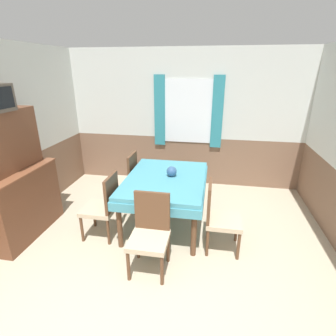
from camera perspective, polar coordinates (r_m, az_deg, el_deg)
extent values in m
cube|color=silver|center=(5.11, 3.79, 15.70)|extent=(4.88, 0.05, 1.65)
cube|color=brown|center=(5.39, 3.46, 1.80)|extent=(4.88, 0.05, 0.95)
cube|color=white|center=(5.11, 4.39, 12.12)|extent=(0.97, 0.01, 1.19)
cube|color=teal|center=(5.17, -1.83, 12.29)|extent=(0.21, 0.03, 1.33)
cube|color=teal|center=(5.06, 10.69, 11.75)|extent=(0.21, 0.03, 1.33)
cube|color=silver|center=(4.28, -32.19, 11.59)|extent=(0.05, 4.12, 1.65)
cube|color=brown|center=(4.61, -29.09, -4.38)|extent=(0.05, 4.12, 0.95)
cube|color=teal|center=(3.80, -0.55, -2.50)|extent=(1.13, 1.50, 0.06)
cube|color=teal|center=(3.84, -0.55, -3.73)|extent=(1.16, 1.53, 0.12)
cylinder|color=brown|center=(3.53, -10.52, -11.85)|extent=(0.07, 0.07, 0.70)
cylinder|color=brown|center=(3.35, 5.65, -13.59)|extent=(0.07, 0.07, 0.70)
cylinder|color=brown|center=(4.65, -4.86, -3.10)|extent=(0.07, 0.07, 0.70)
cylinder|color=brown|center=(4.52, 7.11, -3.98)|extent=(0.07, 0.07, 0.70)
cylinder|color=brown|center=(3.78, 14.68, -12.67)|extent=(0.04, 0.04, 0.38)
cylinder|color=brown|center=(3.47, 15.08, -16.11)|extent=(0.04, 0.04, 0.38)
cylinder|color=brown|center=(3.76, 8.78, -12.36)|extent=(0.04, 0.04, 0.38)
cylinder|color=brown|center=(3.45, 8.55, -15.80)|extent=(0.04, 0.04, 0.38)
cube|color=tan|center=(3.49, 12.05, -11.19)|extent=(0.44, 0.44, 0.06)
cube|color=brown|center=(3.35, 8.96, -7.04)|extent=(0.04, 0.42, 0.48)
cylinder|color=brown|center=(4.56, -12.86, -6.34)|extent=(0.04, 0.04, 0.38)
cylinder|color=brown|center=(4.87, -11.17, -4.34)|extent=(0.04, 0.04, 0.38)
cylinder|color=brown|center=(4.43, -8.29, -6.83)|extent=(0.04, 0.04, 0.38)
cylinder|color=brown|center=(4.75, -6.87, -4.74)|extent=(0.04, 0.04, 0.38)
cube|color=tan|center=(4.55, -9.97, -3.02)|extent=(0.44, 0.44, 0.06)
cube|color=brown|center=(4.39, -7.73, 0.01)|extent=(0.04, 0.42, 0.48)
cylinder|color=brown|center=(3.84, -18.22, -12.50)|extent=(0.04, 0.04, 0.38)
cylinder|color=brown|center=(4.12, -15.78, -9.74)|extent=(0.04, 0.04, 0.38)
cylinder|color=brown|center=(3.69, -12.86, -13.41)|extent=(0.04, 0.04, 0.38)
cylinder|color=brown|center=(3.98, -10.76, -10.44)|extent=(0.04, 0.04, 0.38)
cube|color=tan|center=(3.79, -14.71, -8.63)|extent=(0.44, 0.44, 0.06)
cube|color=brown|center=(3.59, -12.19, -5.24)|extent=(0.04, 0.42, 0.48)
cylinder|color=brown|center=(3.05, -1.33, -21.37)|extent=(0.04, 0.04, 0.38)
cylinder|color=brown|center=(3.13, -8.63, -20.32)|extent=(0.04, 0.04, 0.38)
cylinder|color=brown|center=(3.33, 0.02, -17.03)|extent=(0.04, 0.04, 0.38)
cylinder|color=brown|center=(3.41, -6.55, -16.23)|extent=(0.04, 0.04, 0.38)
cube|color=tan|center=(3.08, -4.23, -15.49)|extent=(0.44, 0.44, 0.06)
cube|color=brown|center=(3.10, -3.45, -9.28)|extent=(0.42, 0.04, 0.48)
cube|color=brown|center=(4.20, -29.24, -6.71)|extent=(0.44, 1.16, 0.96)
cube|color=brown|center=(4.03, -30.42, -0.71)|extent=(0.46, 1.18, 0.02)
cube|color=brown|center=(3.95, -32.10, 4.77)|extent=(0.24, 1.04, 0.79)
cube|color=black|center=(3.65, -32.58, 12.68)|extent=(0.01, 0.39, 0.25)
sphere|color=#335684|center=(3.81, 0.81, -0.75)|extent=(0.15, 0.15, 0.15)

